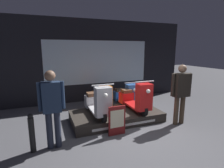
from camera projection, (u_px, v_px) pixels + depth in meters
name	position (u px, v px, depth m)	size (l,w,h in m)	color
ground_plane	(142.00, 137.00, 4.17)	(30.00, 30.00, 0.00)	#4C4C51
shop_wall_back	(98.00, 61.00, 7.01)	(7.60, 0.09, 3.20)	black
display_platform	(116.00, 116.00, 5.15)	(2.59, 1.29, 0.26)	#2D2823
scooter_display_left	(98.00, 103.00, 4.77)	(0.56, 1.51, 0.97)	black
scooter_display_right	(136.00, 98.00, 5.18)	(0.56, 1.51, 0.97)	black
scooter_backrow_0	(101.00, 99.00, 6.10)	(0.56, 1.51, 0.97)	black
scooter_backrow_1	(126.00, 96.00, 6.44)	(0.56, 1.51, 0.97)	black
person_left_browsing	(52.00, 105.00, 3.58)	(0.53, 0.22, 1.66)	#232838
person_right_browsing	(181.00, 89.00, 4.75)	(0.62, 0.26, 1.67)	#473828
price_sign_board	(117.00, 121.00, 4.23)	(0.43, 0.04, 0.74)	maroon
street_bollard	(32.00, 133.00, 3.51)	(0.11, 0.11, 0.83)	black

